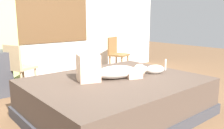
# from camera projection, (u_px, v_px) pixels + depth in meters

# --- Properties ---
(ground_plane) EXTENTS (16.00, 16.00, 0.00)m
(ground_plane) POSITION_uv_depth(u_px,v_px,m) (116.00, 112.00, 3.26)
(ground_plane) COLOR brown
(back_wall_with_window) EXTENTS (6.40, 0.14, 2.90)m
(back_wall_with_window) POSITION_uv_depth(u_px,v_px,m) (43.00, 10.00, 4.68)
(back_wall_with_window) COLOR silver
(back_wall_with_window) RESTS_ON ground
(bed) EXTENTS (2.24, 1.76, 0.50)m
(bed) POSITION_uv_depth(u_px,v_px,m) (116.00, 97.00, 3.10)
(bed) COLOR #38383D
(bed) RESTS_ON ground
(person_lying) EXTENTS (0.93, 0.52, 0.34)m
(person_lying) POSITION_uv_depth(u_px,v_px,m) (110.00, 70.00, 3.03)
(person_lying) COLOR silver
(person_lying) RESTS_ON bed
(cat) EXTENTS (0.31, 0.24, 0.21)m
(cat) POSITION_uv_depth(u_px,v_px,m) (154.00, 69.00, 3.32)
(cat) COLOR silver
(cat) RESTS_ON bed
(chair_by_desk) EXTENTS (0.49, 0.49, 0.86)m
(chair_by_desk) POSITION_uv_depth(u_px,v_px,m) (18.00, 66.00, 3.87)
(chair_by_desk) COLOR tan
(chair_by_desk) RESTS_ON ground
(chair_spare) EXTENTS (0.49, 0.49, 0.86)m
(chair_spare) POSITION_uv_depth(u_px,v_px,m) (116.00, 53.00, 5.33)
(chair_spare) COLOR brown
(chair_spare) RESTS_ON ground
(curtain_left) EXTENTS (0.44, 0.06, 2.39)m
(curtain_left) POSITION_uv_depth(u_px,v_px,m) (4.00, 23.00, 4.14)
(curtain_left) COLOR #ADCC75
(curtain_left) RESTS_ON ground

